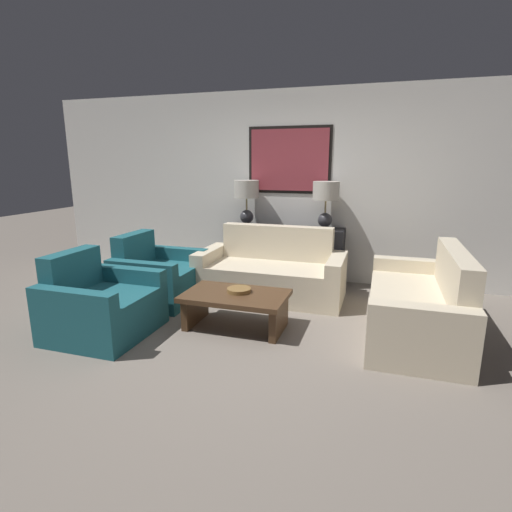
{
  "coord_description": "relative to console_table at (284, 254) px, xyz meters",
  "views": [
    {
      "loc": [
        1.29,
        -3.36,
        1.68
      ],
      "look_at": [
        -0.02,
        0.79,
        0.65
      ],
      "focal_mm": 28.0,
      "sensor_mm": 36.0,
      "label": 1
    }
  ],
  "objects": [
    {
      "name": "couch_by_side",
      "position": [
        1.71,
        -1.35,
        -0.1
      ],
      "size": [
        0.85,
        1.82,
        0.87
      ],
      "color": "beige",
      "rests_on": "ground_plane"
    },
    {
      "name": "coffee_table",
      "position": [
        -0.08,
        -1.77,
        -0.12
      ],
      "size": [
        1.05,
        0.65,
        0.37
      ],
      "color": "#4C331E",
      "rests_on": "ground_plane"
    },
    {
      "name": "armchair_near_camera",
      "position": [
        -1.3,
        -2.3,
        -0.11
      ],
      "size": [
        0.88,
        0.95,
        0.82
      ],
      "color": "#1E5B66",
      "rests_on": "ground_plane"
    },
    {
      "name": "console_table",
      "position": [
        0.0,
        0.0,
        0.0
      ],
      "size": [
        1.66,
        0.38,
        0.79
      ],
      "color": "black",
      "rests_on": "ground_plane"
    },
    {
      "name": "back_wall",
      "position": [
        0.0,
        0.27,
        0.94
      ],
      "size": [
        7.59,
        0.12,
        2.65
      ],
      "color": "silver",
      "rests_on": "ground_plane"
    },
    {
      "name": "couch_by_back_wall",
      "position": [
        0.0,
        -0.68,
        -0.1
      ],
      "size": [
        1.82,
        0.85,
        0.87
      ],
      "color": "beige",
      "rests_on": "ground_plane"
    },
    {
      "name": "ground_plane",
      "position": [
        0.0,
        -2.03,
        -0.39
      ],
      "size": [
        20.0,
        20.0,
        0.0
      ],
      "primitive_type": "plane",
      "color": "slate"
    },
    {
      "name": "table_lamp_left",
      "position": [
        -0.56,
        -0.0,
        0.82
      ],
      "size": [
        0.35,
        0.35,
        0.64
      ],
      "color": "#333338",
      "rests_on": "console_table"
    },
    {
      "name": "armchair_near_back_wall",
      "position": [
        -1.3,
        -1.24,
        -0.11
      ],
      "size": [
        0.88,
        0.95,
        0.82
      ],
      "color": "#1E5B66",
      "rests_on": "ground_plane"
    },
    {
      "name": "decorative_bowl",
      "position": [
        -0.06,
        -1.71,
        -0.0
      ],
      "size": [
        0.25,
        0.25,
        0.04
      ],
      "color": "olive",
      "rests_on": "coffee_table"
    },
    {
      "name": "table_lamp_right",
      "position": [
        0.56,
        -0.0,
        0.82
      ],
      "size": [
        0.35,
        0.35,
        0.64
      ],
      "color": "#333338",
      "rests_on": "console_table"
    }
  ]
}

